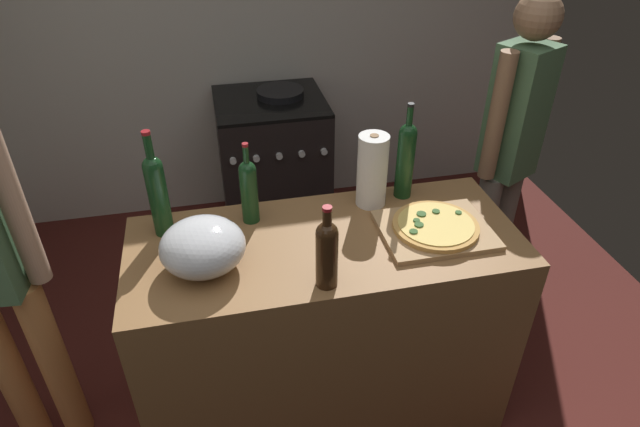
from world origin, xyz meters
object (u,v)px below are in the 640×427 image
mixing_bowl (203,247)px  paper_towel_roll (372,171)px  pizza (435,225)px  wine_bottle_green (327,251)px  wine_bottle_amber (157,191)px  wine_bottle_clear (249,189)px  stove (273,165)px  person_in_red (509,148)px  wine_bottle_dark (406,157)px

mixing_bowl → paper_towel_roll: bearing=21.8°
pizza → wine_bottle_green: wine_bottle_green is taller
paper_towel_roll → wine_bottle_amber: size_ratio=0.73×
wine_bottle_clear → wine_bottle_amber: (-0.32, -0.01, 0.04)m
stove → wine_bottle_green: bearing=-91.5°
wine_bottle_green → stove: (0.04, 1.66, -0.60)m
mixing_bowl → wine_bottle_green: wine_bottle_green is taller
paper_towel_roll → wine_bottle_green: 0.51m
wine_bottle_green → person_in_red: 1.26m
paper_towel_roll → wine_bottle_green: wine_bottle_green is taller
paper_towel_roll → wine_bottle_amber: (-0.80, -0.03, 0.03)m
paper_towel_roll → wine_bottle_dark: size_ratio=0.75×
stove → person_in_red: bearing=-43.7°
pizza → paper_towel_roll: (-0.17, 0.24, 0.12)m
wine_bottle_clear → wine_bottle_green: 0.46m
mixing_bowl → person_in_red: bearing=21.1°
wine_bottle_dark → stove: wine_bottle_dark is taller
pizza → wine_bottle_clear: (-0.65, 0.22, 0.11)m
wine_bottle_dark → person_in_red: 0.68m
mixing_bowl → stove: 1.65m
wine_bottle_dark → stove: bearing=107.5°
mixing_bowl → person_in_red: person_in_red is taller
mixing_bowl → wine_bottle_clear: wine_bottle_clear is taller
pizza → wine_bottle_dark: (-0.03, 0.27, 0.14)m
wine_bottle_dark → wine_bottle_clear: size_ratio=1.23×
stove → pizza: bearing=-74.5°
mixing_bowl → wine_bottle_amber: wine_bottle_amber is taller
pizza → wine_bottle_dark: bearing=96.4°
wine_bottle_dark → wine_bottle_green: size_ratio=1.33×
mixing_bowl → paper_towel_roll: 0.71m
paper_towel_roll → wine_bottle_clear: 0.48m
pizza → wine_bottle_green: bearing=-157.1°
mixing_bowl → wine_bottle_clear: bearing=53.5°
wine_bottle_amber → pizza: bearing=-12.5°
wine_bottle_amber → person_in_red: 1.59m
pizza → wine_bottle_dark: 0.31m
wine_bottle_clear → person_in_red: person_in_red is taller
wine_bottle_amber → wine_bottle_clear: bearing=1.9°
wine_bottle_dark → wine_bottle_green: (-0.42, -0.46, -0.04)m
wine_bottle_dark → person_in_red: person_in_red is taller
paper_towel_roll → wine_bottle_amber: 0.80m
mixing_bowl → stove: (0.42, 1.49, -0.56)m
wine_bottle_clear → wine_bottle_green: bearing=-64.5°
wine_bottle_dark → person_in_red: bearing=22.4°
pizza → stove: (-0.41, 1.47, -0.50)m
wine_bottle_clear → stove: bearing=79.0°
wine_bottle_clear → pizza: bearing=-19.0°
mixing_bowl → wine_bottle_green: size_ratio=0.95×
pizza → paper_towel_roll: 0.32m
wine_bottle_dark → wine_bottle_green: bearing=-132.5°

